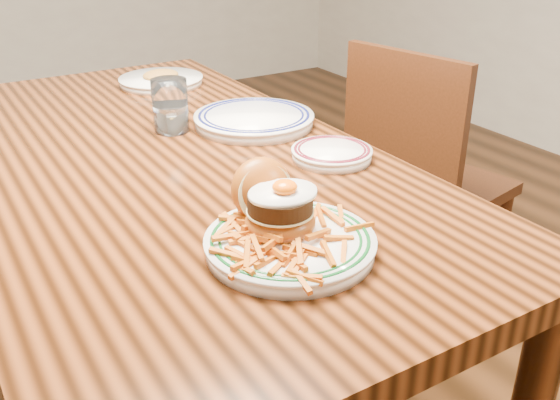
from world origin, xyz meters
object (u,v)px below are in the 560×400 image
chair_right (420,178)px  main_plate (285,228)px  side_plate (332,153)px  table (165,191)px

chair_right → main_plate: bearing=22.4°
main_plate → side_plate: main_plate is taller
chair_right → main_plate: main_plate is taller
chair_right → main_plate: size_ratio=3.15×
table → side_plate: 0.38m
table → main_plate: bearing=-88.0°
chair_right → side_plate: 0.69m
side_plate → main_plate: bearing=-161.4°
main_plate → chair_right: bearing=36.8°
table → chair_right: 0.88m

